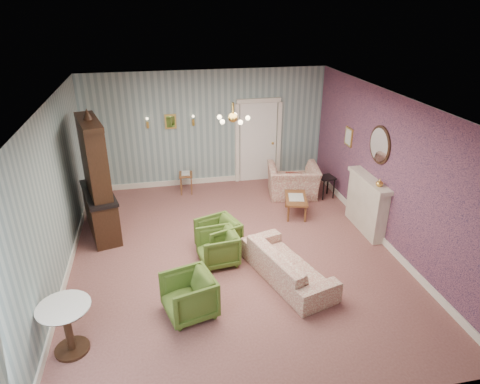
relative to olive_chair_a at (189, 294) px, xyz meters
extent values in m
plane|color=#89574F|center=(0.98, 1.51, -0.37)|extent=(7.00, 7.00, 0.00)
plane|color=white|center=(0.98, 1.51, 2.53)|extent=(7.00, 7.00, 0.00)
plane|color=slate|center=(0.98, 5.01, 1.08)|extent=(6.00, 0.00, 6.00)
plane|color=slate|center=(0.98, -1.99, 1.08)|extent=(6.00, 0.00, 6.00)
plane|color=slate|center=(-2.02, 1.51, 1.08)|extent=(0.00, 7.00, 7.00)
plane|color=slate|center=(3.98, 1.51, 1.08)|extent=(0.00, 7.00, 7.00)
plane|color=#AE5764|center=(3.97, 1.51, 1.08)|extent=(0.00, 7.00, 7.00)
imported|color=#466322|center=(0.00, 0.00, 0.00)|extent=(0.84, 0.87, 0.74)
imported|color=#466322|center=(0.64, 1.29, -0.02)|extent=(0.70, 0.74, 0.69)
imported|color=#466322|center=(0.71, 1.67, -0.01)|extent=(0.85, 0.88, 0.72)
imported|color=#9A463E|center=(1.74, 0.58, 0.01)|extent=(1.12, 2.05, 0.77)
imported|color=#9A463E|center=(2.88, 3.78, 0.15)|extent=(1.30, 0.96, 1.03)
imported|color=gold|center=(3.82, 1.51, 0.86)|extent=(0.15, 0.15, 0.15)
cube|color=maroon|center=(2.83, 3.63, 0.11)|extent=(0.41, 0.28, 0.39)
camera|label=1|loc=(-0.27, -5.22, 4.09)|focal=31.74mm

